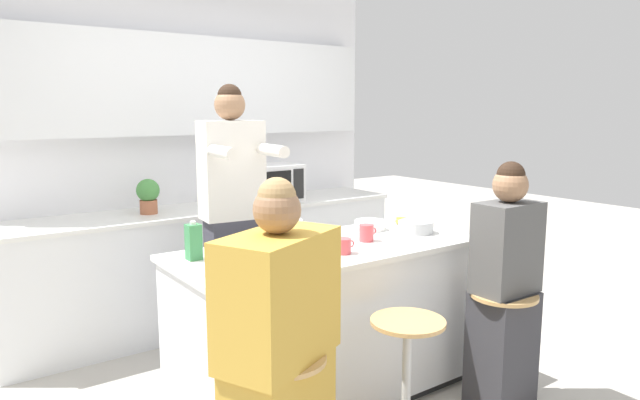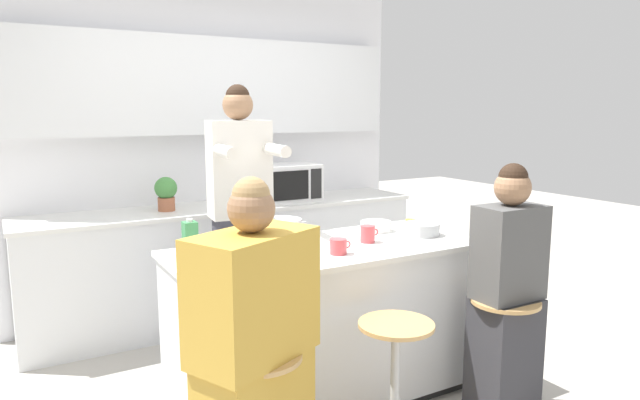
% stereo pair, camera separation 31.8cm
% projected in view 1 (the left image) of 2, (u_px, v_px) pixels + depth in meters
% --- Properties ---
extents(ground_plane, '(16.00, 16.00, 0.00)m').
position_uv_depth(ground_plane, '(328.00, 396.00, 3.31)').
color(ground_plane, '#B2ADA3').
extents(wall_back, '(3.33, 0.22, 2.70)m').
position_uv_depth(wall_back, '(192.00, 122.00, 4.51)').
color(wall_back, white).
rests_on(wall_back, ground_plane).
extents(back_counter, '(3.10, 0.61, 0.90)m').
position_uv_depth(back_counter, '(212.00, 264.00, 4.45)').
color(back_counter, silver).
rests_on(back_counter, ground_plane).
extents(kitchen_island, '(1.74, 0.77, 0.89)m').
position_uv_depth(kitchen_island, '(328.00, 322.00, 3.23)').
color(kitchen_island, black).
rests_on(kitchen_island, ground_plane).
extents(bar_stool_center, '(0.38, 0.38, 0.66)m').
position_uv_depth(bar_stool_center, '(406.00, 381.00, 2.74)').
color(bar_stool_center, tan).
rests_on(bar_stool_center, ground_plane).
extents(bar_stool_rightmost, '(0.38, 0.38, 0.66)m').
position_uv_depth(bar_stool_rightmost, '(501.00, 348.00, 3.12)').
color(bar_stool_rightmost, tan).
rests_on(bar_stool_rightmost, ground_plane).
extents(person_cooking, '(0.44, 0.60, 1.80)m').
position_uv_depth(person_cooking, '(233.00, 229.00, 3.59)').
color(person_cooking, '#383842').
rests_on(person_cooking, ground_plane).
extents(person_wrapped_blanket, '(0.59, 0.47, 1.39)m').
position_uv_depth(person_wrapped_blanket, '(279.00, 362.00, 2.27)').
color(person_wrapped_blanket, gold).
rests_on(person_wrapped_blanket, ground_plane).
extents(person_seated_near, '(0.36, 0.27, 1.38)m').
position_uv_depth(person_seated_near, '(504.00, 297.00, 3.11)').
color(person_seated_near, '#333338').
rests_on(person_seated_near, ground_plane).
extents(cooking_pot, '(0.32, 0.23, 0.15)m').
position_uv_depth(cooking_pot, '(282.00, 233.00, 3.15)').
color(cooking_pot, '#B7BABC').
rests_on(cooking_pot, kitchen_island).
extents(fruit_bowl, '(0.19, 0.19, 0.06)m').
position_uv_depth(fruit_bowl, '(370.00, 225.00, 3.59)').
color(fruit_bowl, white).
rests_on(fruit_bowl, kitchen_island).
extents(mixing_bowl_steel, '(0.22, 0.22, 0.07)m').
position_uv_depth(mixing_bowl_steel, '(416.00, 227.00, 3.50)').
color(mixing_bowl_steel, '#B7BABC').
rests_on(mixing_bowl_steel, kitchen_island).
extents(coffee_cup_near, '(0.12, 0.09, 0.08)m').
position_uv_depth(coffee_cup_near, '(343.00, 246.00, 3.00)').
color(coffee_cup_near, '#DB4C51').
rests_on(coffee_cup_near, kitchen_island).
extents(coffee_cup_far, '(0.12, 0.08, 0.10)m').
position_uv_depth(coffee_cup_far, '(367.00, 233.00, 3.28)').
color(coffee_cup_far, '#DB4C51').
rests_on(coffee_cup_far, kitchen_island).
extents(banana_bunch, '(0.18, 0.13, 0.06)m').
position_uv_depth(banana_bunch, '(403.00, 221.00, 3.75)').
color(banana_bunch, yellow).
rests_on(banana_bunch, kitchen_island).
extents(juice_carton, '(0.07, 0.07, 0.20)m').
position_uv_depth(juice_carton, '(194.00, 242.00, 2.87)').
color(juice_carton, '#38844C').
rests_on(juice_carton, kitchen_island).
extents(microwave, '(0.53, 0.35, 0.30)m').
position_uv_depth(microwave, '(267.00, 183.00, 4.60)').
color(microwave, white).
rests_on(microwave, back_counter).
extents(potted_plant, '(0.16, 0.16, 0.25)m').
position_uv_depth(potted_plant, '(148.00, 195.00, 4.08)').
color(potted_plant, '#A86042').
rests_on(potted_plant, back_counter).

